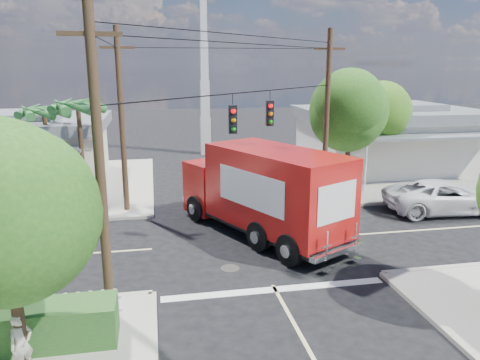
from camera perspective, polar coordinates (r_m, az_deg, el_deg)
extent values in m
plane|color=black|center=(19.75, 1.08, -7.59)|extent=(120.00, 120.00, 0.00)
cube|color=#A39E93|center=(33.31, 15.94, 0.97)|extent=(14.00, 14.00, 0.14)
cube|color=#A5A193|center=(30.85, 4.22, 0.47)|extent=(0.25, 14.00, 0.14)
cube|color=#A5A193|center=(27.43, 22.39, -2.30)|extent=(14.00, 0.25, 0.14)
cube|color=#A39E93|center=(30.73, -23.95, -0.78)|extent=(14.00, 14.00, 0.14)
cube|color=#A5A193|center=(29.86, -10.80, -0.20)|extent=(0.25, 14.00, 0.14)
cube|color=beige|center=(29.15, -2.91, -0.45)|extent=(0.12, 12.00, 0.01)
cube|color=beige|center=(23.77, 25.51, -5.21)|extent=(12.00, 0.12, 0.01)
cube|color=silver|center=(15.94, 4.30, -13.16)|extent=(7.50, 0.40, 0.01)
cube|color=silver|center=(34.53, 17.64, 4.30)|extent=(11.00, 8.00, 3.40)
cube|color=slate|center=(34.27, 17.90, 7.67)|extent=(11.80, 8.80, 0.70)
cube|color=slate|center=(34.22, 17.96, 8.51)|extent=(6.05, 4.40, 0.50)
cube|color=slate|center=(30.18, 22.16, 4.92)|extent=(9.90, 1.80, 0.15)
cylinder|color=silver|center=(27.61, 15.05, 1.65)|extent=(0.12, 0.12, 2.90)
cube|color=beige|center=(32.06, -25.40, 2.71)|extent=(10.00, 8.00, 3.20)
cube|color=slate|center=(31.78, -25.76, 6.15)|extent=(10.80, 8.80, 0.70)
cube|color=slate|center=(31.72, -25.86, 7.05)|extent=(5.50, 4.40, 0.50)
cylinder|color=silver|center=(25.80, -19.83, 0.21)|extent=(0.12, 0.12, 2.70)
cube|color=silver|center=(38.65, -4.22, 5.38)|extent=(0.80, 0.80, 3.00)
cube|color=silver|center=(38.32, -4.30, 9.82)|extent=(0.70, 0.70, 3.00)
cube|color=silver|center=(38.22, -4.39, 14.31)|extent=(0.60, 0.60, 3.00)
cube|color=silver|center=(38.35, -4.48, 18.79)|extent=(0.50, 0.50, 3.00)
cylinder|color=#422D1C|center=(12.17, -25.62, -13.15)|extent=(0.28, 0.28, 3.71)
sphere|color=#21521A|center=(11.36, -26.84, -2.62)|extent=(3.71, 3.71, 3.71)
sphere|color=#21521A|center=(11.02, -25.45, -3.58)|extent=(3.25, 3.25, 3.25)
cylinder|color=#422D1C|center=(27.57, 12.99, 3.02)|extent=(0.28, 0.28, 4.10)
sphere|color=#21521A|center=(27.21, 13.29, 8.32)|extent=(4.10, 4.10, 4.10)
sphere|color=#21521A|center=(27.21, 12.37, 8.91)|extent=(3.33, 3.33, 3.33)
sphere|color=#21521A|center=(27.09, 14.21, 7.97)|extent=(3.58, 3.58, 3.58)
cylinder|color=#422D1C|center=(30.66, 15.81, 3.45)|extent=(0.28, 0.28, 3.58)
sphere|color=#39691A|center=(30.35, 16.09, 7.60)|extent=(3.58, 3.58, 3.58)
sphere|color=#39691A|center=(30.33, 15.27, 8.08)|extent=(2.91, 2.91, 2.91)
sphere|color=#39691A|center=(30.26, 16.93, 7.31)|extent=(3.14, 3.14, 3.14)
cylinder|color=#422D1C|center=(26.17, -18.72, 3.07)|extent=(0.24, 0.24, 5.00)
cone|color=#2B6A2F|center=(25.72, -17.17, 8.86)|extent=(0.50, 2.06, 0.98)
cone|color=#2B6A2F|center=(26.45, -17.75, 8.95)|extent=(1.92, 1.68, 0.98)
cone|color=#2B6A2F|center=(26.73, -19.34, 8.87)|extent=(2.12, 0.95, 0.98)
cone|color=#2B6A2F|center=(26.35, -20.82, 8.69)|extent=(1.34, 2.07, 0.98)
cone|color=#2B6A2F|center=(25.58, -21.11, 8.53)|extent=(1.34, 2.07, 0.98)
cone|color=#2B6A2F|center=(25.00, -19.92, 8.52)|extent=(2.12, 0.95, 0.98)
cone|color=#2B6A2F|center=(25.06, -18.12, 8.68)|extent=(1.92, 1.68, 0.98)
cylinder|color=#422D1C|center=(28.00, -22.34, 3.01)|extent=(0.24, 0.24, 4.60)
cone|color=#2B6A2F|center=(27.52, -20.95, 8.03)|extent=(0.50, 2.06, 0.98)
cone|color=#2B6A2F|center=(28.27, -21.39, 8.12)|extent=(1.92, 1.68, 0.98)
cone|color=#2B6A2F|center=(28.59, -22.84, 8.05)|extent=(2.12, 0.95, 0.98)
cone|color=#2B6A2F|center=(28.25, -24.26, 7.85)|extent=(1.34, 2.07, 0.98)
cone|color=#2B6A2F|center=(27.49, -24.63, 7.68)|extent=(1.34, 2.07, 0.98)
cone|color=#2B6A2F|center=(26.88, -23.60, 7.66)|extent=(2.12, 0.95, 0.98)
cone|color=#2B6A2F|center=(26.89, -21.93, 7.82)|extent=(1.92, 1.68, 0.98)
cylinder|color=#473321|center=(13.16, -16.70, 1.25)|extent=(0.28, 0.28, 9.00)
cube|color=#473321|center=(12.88, -17.83, 16.61)|extent=(1.60, 0.12, 0.12)
cylinder|color=#473321|center=(25.00, 10.50, 7.41)|extent=(0.28, 0.28, 9.00)
cube|color=#473321|center=(24.86, 10.87, 15.45)|extent=(1.60, 0.12, 0.12)
cylinder|color=#473321|center=(23.39, -14.21, 6.78)|extent=(0.28, 0.28, 9.00)
cube|color=#473321|center=(23.24, -14.74, 15.36)|extent=(1.60, 0.12, 0.12)
cylinder|color=black|center=(18.40, 1.17, 10.67)|extent=(10.43, 10.43, 0.04)
cube|color=black|center=(17.55, -0.89, 7.39)|extent=(0.30, 0.24, 1.05)
sphere|color=red|center=(17.38, -0.81, 8.42)|extent=(0.20, 0.20, 0.20)
cube|color=black|center=(19.79, 3.65, 8.12)|extent=(0.30, 0.24, 1.05)
sphere|color=red|center=(19.62, 3.77, 9.03)|extent=(0.20, 0.20, 0.20)
cube|color=silver|center=(14.68, -26.21, -15.06)|extent=(5.94, 0.05, 0.08)
cube|color=silver|center=(14.50, -26.38, -13.67)|extent=(5.94, 0.05, 0.08)
cube|color=silver|center=(14.10, -14.91, -14.56)|extent=(0.09, 0.06, 1.00)
cube|color=red|center=(26.82, 10.58, -0.44)|extent=(0.50, 0.50, 1.10)
cube|color=#0E188F|center=(27.08, 11.96, -0.37)|extent=(0.50, 0.50, 1.10)
cube|color=slate|center=(27.35, 13.32, -0.30)|extent=(0.50, 0.50, 1.10)
cube|color=black|center=(20.51, 2.52, -4.96)|extent=(6.18, 8.86, 0.28)
cube|color=#B41411|center=(22.83, -2.92, -0.66)|extent=(3.22, 2.88, 2.44)
cube|color=black|center=(23.35, -4.01, 0.77)|extent=(2.20, 1.30, 1.05)
cube|color=silver|center=(23.84, -4.26, -1.99)|extent=(2.33, 1.27, 0.39)
cube|color=#B41411|center=(19.31, 4.47, -1.04)|extent=(5.38, 6.99, 3.21)
cube|color=white|center=(20.21, 7.46, 0.05)|extent=(1.82, 3.57, 1.44)
cube|color=white|center=(18.38, 1.21, -1.24)|extent=(1.82, 3.57, 1.44)
cube|color=white|center=(17.09, 11.75, -2.72)|extent=(1.79, 0.92, 1.44)
cube|color=silver|center=(17.61, 11.81, -8.54)|extent=(2.50, 1.45, 0.20)
cube|color=silver|center=(16.81, 10.51, -7.95)|extent=(0.47, 0.28, 1.11)
cube|color=silver|center=(17.93, 13.87, -6.72)|extent=(0.47, 0.28, 1.11)
cylinder|color=black|center=(22.27, -5.35, -3.46)|extent=(0.87, 1.25, 1.22)
cylinder|color=black|center=(23.66, -0.12, -2.35)|extent=(0.87, 1.25, 1.22)
cylinder|color=black|center=(17.48, 6.13, -8.48)|extent=(0.87, 1.25, 1.22)
cylinder|color=black|center=(19.22, 11.69, -6.58)|extent=(0.87, 1.25, 1.22)
imported|color=silver|center=(25.51, 23.66, -1.87)|extent=(6.03, 3.15, 1.62)
imported|color=beige|center=(12.61, -25.12, -17.73)|extent=(0.66, 0.66, 1.55)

